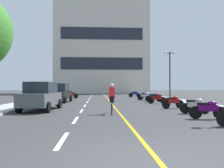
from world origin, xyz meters
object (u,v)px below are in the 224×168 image
Objects in this scene: motorcycle_3 at (195,105)px; motorcycle_4 at (173,102)px; street_lamp_mid at (170,64)px; motorcycle_7 at (154,97)px; motorcycle_10 at (71,95)px; motorcycle_11 at (135,94)px; parked_car_near at (41,96)px; cyclist_rider at (112,98)px; motorcycle_8 at (145,96)px; motorcycle_6 at (157,98)px; motorcycle_9 at (146,95)px; motorcycle_2 at (208,109)px; motorcycle_5 at (52,100)px; parked_car_mid at (59,93)px.

motorcycle_4 is (-0.25, 3.08, 0.00)m from motorcycle_3.
street_lamp_mid is 4.97m from motorcycle_7.
motorcycle_11 is (8.64, 3.04, 0.00)m from motorcycle_10.
parked_car_near reaches higher than cyclist_rider.
parked_car_near is at bearing -130.30° from motorcycle_8.
cyclist_rider is at bearing -26.59° from parked_car_near.
motorcycle_9 is (0.37, 6.66, 0.00)m from motorcycle_6.
motorcycle_2 is 16.56m from motorcycle_9.
motorcycle_9 is 9.47m from motorcycle_10.
motorcycle_6 is at bearing -96.99° from motorcycle_7.
motorcycle_6 is at bearing 89.07° from motorcycle_2.
motorcycle_7 is at bearing 83.01° from motorcycle_6.
motorcycle_4 is at bearing 94.66° from motorcycle_3.
motorcycle_5 is at bearing 150.66° from motorcycle_3.
motorcycle_6 is at bearing 88.97° from motorcycle_4.
motorcycle_10 is at bearing 158.52° from street_lamp_mid.
cyclist_rider is at bearing 151.52° from motorcycle_2.
motorcycle_8 is at bearing -104.59° from motorcycle_9.
motorcycle_3 is 14.39m from motorcycle_9.
motorcycle_5 is at bearing -87.28° from parked_car_mid.
motorcycle_11 is at bearing 60.14° from motorcycle_5.
motorcycle_3 and motorcycle_9 have the same top height.
motorcycle_6 is 5.22m from motorcycle_8.
motorcycle_3 is at bearing -88.75° from motorcycle_6.
street_lamp_mid is 3.02× the size of cyclist_rider.
motorcycle_5 and motorcycle_8 have the same top height.
motorcycle_6 is (8.78, 2.70, 0.00)m from motorcycle_5.
motorcycle_3 and motorcycle_11 have the same top height.
motorcycle_3 is at bearing -101.44° from street_lamp_mid.
motorcycle_2 is at bearing -101.03° from street_lamp_mid.
motorcycle_3 and motorcycle_10 have the same top height.
motorcycle_4 is at bearing 32.97° from cyclist_rider.
motorcycle_7 is 11.36m from motorcycle_10.
street_lamp_mid is 3.15× the size of motorcycle_10.
parked_car_mid is 2.55× the size of motorcycle_8.
motorcycle_2 is at bearing -90.84° from motorcycle_4.
street_lamp_mid is 6.75m from motorcycle_6.
cyclist_rider is at bearing -121.02° from motorcycle_6.
parked_car_mid is at bearing 114.42° from cyclist_rider.
motorcycle_8 and motorcycle_10 have the same top height.
motorcycle_5 is (0.16, 2.62, -0.44)m from parked_car_near.
motorcycle_8 is 7.36m from motorcycle_11.
motorcycle_4 and motorcycle_8 have the same top height.
motorcycle_9 is at bearing -86.34° from motorcycle_11.
motorcycle_4 and motorcycle_11 have the same top height.
parked_car_mid is 2.55× the size of motorcycle_2.
motorcycle_4 is at bearing -90.25° from motorcycle_11.
street_lamp_mid is at bearing 59.94° from cyclist_rider.
motorcycle_3 is 0.96× the size of cyclist_rider.
motorcycle_3 is at bearing -89.50° from motorcycle_11.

